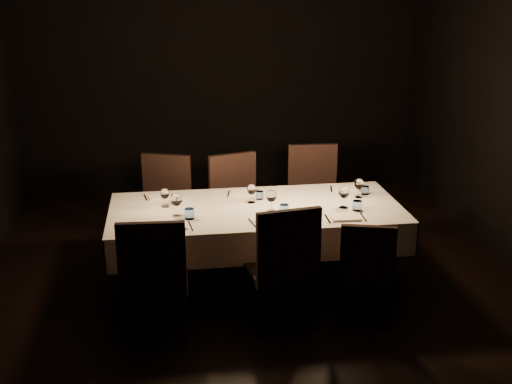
{
  "coord_description": "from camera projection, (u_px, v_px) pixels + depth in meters",
  "views": [
    {
      "loc": [
        -0.75,
        -5.17,
        2.66
      ],
      "look_at": [
        0.0,
        0.0,
        0.9
      ],
      "focal_mm": 45.0,
      "sensor_mm": 36.0,
      "label": 1
    }
  ],
  "objects": [
    {
      "name": "place_setting_near_center",
      "position": [
        274.0,
        207.0,
        5.34
      ],
      "size": [
        0.36,
        0.41,
        0.19
      ],
      "rotation": [
        0.0,
        0.0,
        0.17
      ],
      "color": "white",
      "rests_on": "dining_table"
    },
    {
      "name": "chair_near_right",
      "position": [
        366.0,
        267.0,
        5.03
      ],
      "size": [
        0.52,
        0.52,
        0.88
      ],
      "rotation": [
        0.0,
        0.0,
        2.87
      ],
      "color": "black",
      "rests_on": "ground"
    },
    {
      "name": "room",
      "position": [
        256.0,
        124.0,
        5.32
      ],
      "size": [
        5.01,
        6.01,
        3.01
      ],
      "color": "black",
      "rests_on": "ground"
    },
    {
      "name": "chair_near_left",
      "position": [
        154.0,
        275.0,
        4.76
      ],
      "size": [
        0.51,
        0.51,
        1.02
      ],
      "rotation": [
        0.0,
        0.0,
        3.09
      ],
      "color": "black",
      "rests_on": "ground"
    },
    {
      "name": "chair_near_center",
      "position": [
        283.0,
        262.0,
        4.94
      ],
      "size": [
        0.57,
        0.57,
        1.04
      ],
      "rotation": [
        0.0,
        0.0,
        3.3
      ],
      "color": "black",
      "rests_on": "ground"
    },
    {
      "name": "place_setting_near_left",
      "position": [
        178.0,
        211.0,
        5.23
      ],
      "size": [
        0.37,
        0.42,
        0.2
      ],
      "rotation": [
        0.0,
        0.0,
        0.11
      ],
      "color": "white",
      "rests_on": "dining_table"
    },
    {
      "name": "place_setting_far_center",
      "position": [
        251.0,
        192.0,
        5.73
      ],
      "size": [
        0.32,
        0.4,
        0.17
      ],
      "rotation": [
        0.0,
        0.0,
        -0.18
      ],
      "color": "white",
      "rests_on": "dining_table"
    },
    {
      "name": "chair_far_center",
      "position": [
        237.0,
        202.0,
        6.29
      ],
      "size": [
        0.6,
        0.6,
        1.02
      ],
      "rotation": [
        0.0,
        0.0,
        0.27
      ],
      "color": "black",
      "rests_on": "ground"
    },
    {
      "name": "place_setting_near_right",
      "position": [
        347.0,
        203.0,
        5.43
      ],
      "size": [
        0.35,
        0.42,
        0.2
      ],
      "rotation": [
        0.0,
        0.0,
        -0.03
      ],
      "color": "white",
      "rests_on": "dining_table"
    },
    {
      "name": "place_setting_far_left",
      "position": [
        166.0,
        196.0,
        5.63
      ],
      "size": [
        0.31,
        0.39,
        0.17
      ],
      "rotation": [
        0.0,
        0.0,
        0.17
      ],
      "color": "white",
      "rests_on": "dining_table"
    },
    {
      "name": "dining_table",
      "position": [
        256.0,
        215.0,
        5.58
      ],
      "size": [
        2.52,
        1.12,
        0.76
      ],
      "color": "black",
      "rests_on": "ground"
    },
    {
      "name": "chair_far_left",
      "position": [
        164.0,
        203.0,
        6.26
      ],
      "size": [
        0.62,
        0.62,
        1.02
      ],
      "rotation": [
        0.0,
        0.0,
        -0.34
      ],
      "color": "black",
      "rests_on": "ground"
    },
    {
      "name": "place_setting_far_right",
      "position": [
        356.0,
        187.0,
        5.86
      ],
      "size": [
        0.33,
        0.4,
        0.18
      ],
      "rotation": [
        0.0,
        0.0,
        -0.2
      ],
      "color": "white",
      "rests_on": "dining_table"
    },
    {
      "name": "chair_far_right",
      "position": [
        314.0,
        193.0,
        6.52
      ],
      "size": [
        0.53,
        0.53,
        1.05
      ],
      "rotation": [
        0.0,
        0.0,
        -0.06
      ],
      "color": "black",
      "rests_on": "ground"
    }
  ]
}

